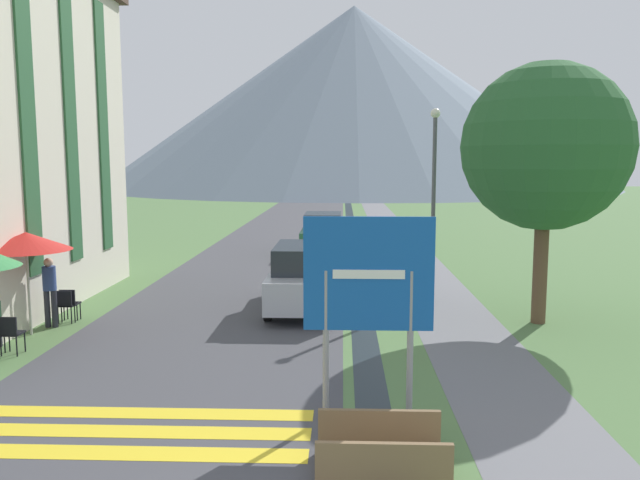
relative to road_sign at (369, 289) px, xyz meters
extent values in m
plane|color=#517542|center=(-1.08, 15.88, -2.11)|extent=(160.00, 160.00, 0.00)
cube|color=#424247|center=(-3.58, 25.88, -2.11)|extent=(6.40, 60.00, 0.01)
cube|color=slate|center=(2.52, 25.88, -2.11)|extent=(2.20, 60.00, 0.01)
cube|color=black|center=(0.12, 25.88, -2.11)|extent=(0.60, 60.00, 0.00)
cube|color=yellow|center=(-3.58, -1.26, -2.11)|extent=(5.44, 0.44, 0.01)
cube|color=yellow|center=(-3.58, -0.56, -2.11)|extent=(5.44, 0.44, 0.01)
cube|color=yellow|center=(-3.58, 0.14, -2.11)|extent=(5.44, 0.44, 0.01)
cone|color=gray|center=(1.25, 91.36, 11.98)|extent=(79.14, 79.14, 28.19)
cube|color=#285633|center=(-7.99, 5.50, 3.03)|extent=(0.06, 0.70, 7.71)
cube|color=#285633|center=(-7.99, 7.88, 3.03)|extent=(0.06, 0.70, 7.71)
cube|color=#285633|center=(-7.99, 10.27, 3.03)|extent=(0.06, 0.70, 7.71)
cylinder|color=gray|center=(-0.66, 0.02, -0.91)|extent=(0.10, 0.10, 2.41)
cylinder|color=gray|center=(0.66, 0.02, -0.91)|extent=(0.10, 0.10, 2.41)
cube|color=#1451AD|center=(0.00, 0.00, 0.24)|extent=(2.01, 0.05, 1.77)
cube|color=white|center=(0.00, -0.03, 0.24)|extent=(1.11, 0.02, 0.14)
cube|color=brown|center=(0.12, -1.66, -1.97)|extent=(1.70, 1.10, 0.12)
cube|color=brown|center=(0.12, -2.17, -1.69)|extent=(1.70, 0.08, 0.45)
cube|color=brown|center=(0.12, -1.15, -1.69)|extent=(1.70, 0.08, 0.45)
cube|color=brown|center=(-0.65, -1.66, -2.07)|extent=(0.16, 0.99, 0.08)
cube|color=brown|center=(0.89, -1.66, -2.07)|extent=(0.16, 0.99, 0.08)
cube|color=#B2B2B7|center=(-1.48, 7.53, -1.39)|extent=(1.74, 4.52, 0.84)
cube|color=#23282D|center=(-1.48, 7.31, -0.63)|extent=(1.48, 2.49, 0.68)
cylinder|color=black|center=(-2.31, 8.94, -1.81)|extent=(0.18, 0.60, 0.60)
cylinder|color=black|center=(-0.65, 8.94, -1.81)|extent=(0.18, 0.60, 0.60)
cylinder|color=black|center=(-2.31, 6.13, -1.81)|extent=(0.18, 0.60, 0.60)
cylinder|color=black|center=(-0.65, 6.13, -1.81)|extent=(0.18, 0.60, 0.60)
cube|color=#28663D|center=(-1.27, 18.05, -1.39)|extent=(1.85, 4.44, 0.84)
cube|color=#23282D|center=(-1.27, 17.83, -0.63)|extent=(1.57, 2.44, 0.68)
cylinder|color=black|center=(-2.15, 19.43, -1.81)|extent=(0.18, 0.60, 0.60)
cylinder|color=black|center=(-0.38, 19.43, -1.81)|extent=(0.18, 0.60, 0.60)
cylinder|color=black|center=(-2.15, 16.67, -1.81)|extent=(0.18, 0.60, 0.60)
cylinder|color=black|center=(-0.38, 16.67, -1.81)|extent=(0.18, 0.60, 0.60)
cylinder|color=black|center=(-7.63, 3.24, -1.89)|extent=(0.03, 0.03, 0.45)
cube|color=black|center=(-7.41, 5.82, -1.66)|extent=(0.40, 0.40, 0.04)
cube|color=black|center=(-7.41, 5.64, -1.46)|extent=(0.40, 0.04, 0.40)
cylinder|color=black|center=(-7.58, 5.99, -1.89)|extent=(0.03, 0.03, 0.45)
cylinder|color=black|center=(-7.24, 5.99, -1.89)|extent=(0.03, 0.03, 0.45)
cylinder|color=black|center=(-7.58, 5.65, -1.89)|extent=(0.03, 0.03, 0.45)
cylinder|color=black|center=(-7.24, 5.65, -1.89)|extent=(0.03, 0.03, 0.45)
cube|color=black|center=(-7.40, 3.16, -1.66)|extent=(0.40, 0.40, 0.04)
cube|color=black|center=(-7.40, 2.98, -1.46)|extent=(0.40, 0.04, 0.40)
cylinder|color=black|center=(-7.57, 3.33, -1.89)|extent=(0.03, 0.03, 0.45)
cylinder|color=black|center=(-7.23, 3.33, -1.89)|extent=(0.03, 0.03, 0.45)
cylinder|color=black|center=(-7.57, 2.99, -1.89)|extent=(0.03, 0.03, 0.45)
cylinder|color=black|center=(-7.23, 2.99, -1.89)|extent=(0.03, 0.03, 0.45)
cube|color=black|center=(-7.38, 5.95, -1.66)|extent=(0.40, 0.40, 0.04)
cube|color=black|center=(-7.38, 5.77, -1.46)|extent=(0.40, 0.04, 0.40)
cylinder|color=black|center=(-7.55, 6.12, -1.89)|extent=(0.03, 0.03, 0.45)
cylinder|color=black|center=(-7.21, 6.12, -1.89)|extent=(0.03, 0.03, 0.45)
cylinder|color=black|center=(-7.55, 5.78, -1.89)|extent=(0.03, 0.03, 0.45)
cylinder|color=black|center=(-7.21, 5.78, -1.89)|extent=(0.03, 0.03, 0.45)
cylinder|color=#B7B2A8|center=(-7.77, 4.66, -0.95)|extent=(0.06, 0.06, 2.33)
cone|color=red|center=(-7.77, 4.66, 0.12)|extent=(2.05, 2.05, 0.43)
cylinder|color=#282833|center=(-7.69, 5.33, -1.65)|extent=(0.14, 0.14, 0.93)
cylinder|color=#282833|center=(-7.51, 5.33, -1.65)|extent=(0.14, 0.14, 0.93)
cylinder|color=navy|center=(-7.60, 5.33, -0.89)|extent=(0.32, 0.32, 0.59)
sphere|color=beige|center=(-7.60, 5.33, -0.49)|extent=(0.22, 0.22, 0.22)
cylinder|color=#515156|center=(2.23, 8.75, 0.55)|extent=(0.12, 0.12, 5.32)
sphere|color=silver|center=(2.23, 8.75, 3.33)|extent=(0.28, 0.28, 0.28)
cylinder|color=brown|center=(4.58, 6.21, -0.77)|extent=(0.36, 0.36, 2.68)
sphere|color=#285B2D|center=(4.58, 6.21, 2.32)|extent=(4.13, 4.13, 4.13)
camera|label=1|loc=(-0.40, -9.45, 1.96)|focal=35.00mm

